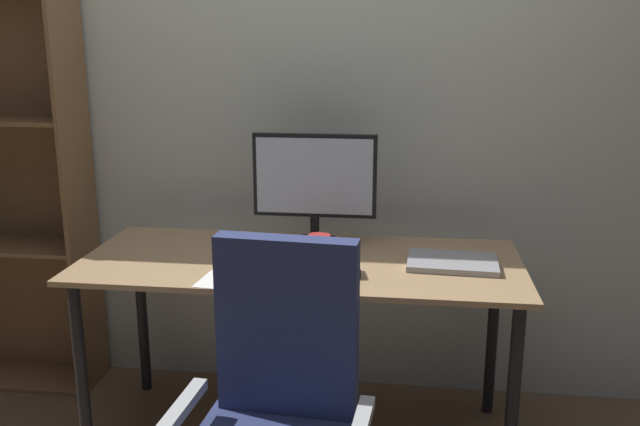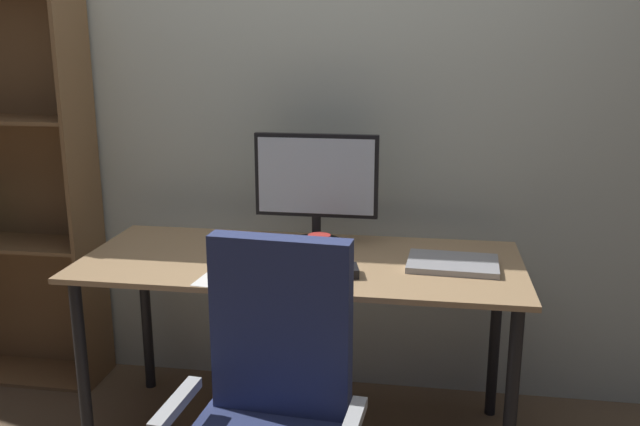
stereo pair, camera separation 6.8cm
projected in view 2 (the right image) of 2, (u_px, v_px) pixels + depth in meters
The scene contains 9 objects.
back_wall at pixel (322, 95), 2.88m from camera, with size 6.40×0.10×2.60m, color beige.
desk at pixel (301, 280), 2.55m from camera, with size 1.62×0.69×0.74m.
monitor at pixel (316, 182), 2.66m from camera, with size 0.48×0.20×0.44m.
keyboard at pixel (291, 272), 2.36m from camera, with size 0.29×0.11×0.02m, color #B7BABC.
mouse at pixel (350, 271), 2.35m from camera, with size 0.06×0.10×0.03m, color black.
coffee_mug at pixel (319, 248), 2.49m from camera, with size 0.10×0.08×0.10m.
laptop at pixel (453, 263), 2.45m from camera, with size 0.32×0.23×0.02m, color #99999E.
paper_sheet at pixel (236, 274), 2.36m from camera, with size 0.21×0.30×0.00m, color white.
bookshelf at pixel (9, 184), 3.03m from camera, with size 0.73×0.28×1.84m.
Camera 2 is at (0.44, -2.37, 1.54)m, focal length 38.29 mm.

